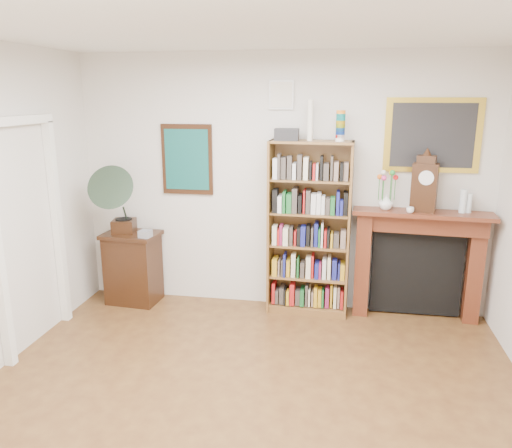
{
  "coord_description": "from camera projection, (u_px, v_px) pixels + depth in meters",
  "views": [
    {
      "loc": [
        0.65,
        -2.87,
        2.35
      ],
      "look_at": [
        -0.12,
        1.6,
        1.17
      ],
      "focal_mm": 35.0,
      "sensor_mm": 36.0,
      "label": 1
    }
  ],
  "objects": [
    {
      "name": "mantel_clock",
      "position": [
        425.0,
        185.0,
        5.05
      ],
      "size": [
        0.28,
        0.2,
        0.57
      ],
      "rotation": [
        0.0,
        0.0,
        -0.28
      ],
      "color": "black",
      "rests_on": "fireplace"
    },
    {
      "name": "room",
      "position": [
        231.0,
        253.0,
        3.08
      ],
      "size": [
        4.51,
        5.01,
        2.81
      ],
      "color": "#4D2C17",
      "rests_on": "ground"
    },
    {
      "name": "gramophone",
      "position": [
        116.0,
        196.0,
        5.45
      ],
      "size": [
        0.58,
        0.68,
        0.8
      ],
      "rotation": [
        0.0,
        0.0,
        0.18
      ],
      "color": "black",
      "rests_on": "side_cabinet"
    },
    {
      "name": "fireplace",
      "position": [
        418.0,
        255.0,
        5.3
      ],
      "size": [
        1.43,
        0.44,
        1.19
      ],
      "rotation": [
        0.0,
        0.0,
        -0.08
      ],
      "color": "#431B0F",
      "rests_on": "floor"
    },
    {
      "name": "teal_poster",
      "position": [
        187.0,
        160.0,
        5.56
      ],
      "size": [
        0.58,
        0.04,
        0.78
      ],
      "color": "black",
      "rests_on": "back_wall"
    },
    {
      "name": "bottle_right",
      "position": [
        469.0,
        203.0,
        5.05
      ],
      "size": [
        0.06,
        0.06,
        0.2
      ],
      "primitive_type": "cylinder",
      "color": "silver",
      "rests_on": "fireplace"
    },
    {
      "name": "bookshelf",
      "position": [
        309.0,
        219.0,
        5.33
      ],
      "size": [
        0.88,
        0.35,
        2.18
      ],
      "rotation": [
        0.0,
        0.0,
        -0.05
      ],
      "color": "brown",
      "rests_on": "floor"
    },
    {
      "name": "side_cabinet",
      "position": [
        133.0,
        267.0,
        5.76
      ],
      "size": [
        0.64,
        0.49,
        0.83
      ],
      "primitive_type": "cube",
      "rotation": [
        0.0,
        0.0,
        -0.08
      ],
      "color": "black",
      "rests_on": "floor"
    },
    {
      "name": "small_picture",
      "position": [
        281.0,
        95.0,
        5.21
      ],
      "size": [
        0.26,
        0.04,
        0.3
      ],
      "color": "white",
      "rests_on": "back_wall"
    },
    {
      "name": "door_casing",
      "position": [
        27.0,
        216.0,
        4.63
      ],
      "size": [
        0.08,
        1.02,
        2.17
      ],
      "color": "white",
      "rests_on": "left_wall"
    },
    {
      "name": "flower_vase",
      "position": [
        386.0,
        202.0,
        5.19
      ],
      "size": [
        0.18,
        0.18,
        0.16
      ],
      "primitive_type": "imported",
      "rotation": [
        0.0,
        0.0,
        0.26
      ],
      "color": "white",
      "rests_on": "fireplace"
    },
    {
      "name": "teacup",
      "position": [
        410.0,
        210.0,
        5.05
      ],
      "size": [
        0.1,
        0.1,
        0.06
      ],
      "primitive_type": "imported",
      "rotation": [
        0.0,
        0.0,
        0.37
      ],
      "color": "silver",
      "rests_on": "fireplace"
    },
    {
      "name": "gilt_painting",
      "position": [
        433.0,
        135.0,
        5.05
      ],
      "size": [
        0.95,
        0.04,
        0.75
      ],
      "color": "gold",
      "rests_on": "back_wall"
    },
    {
      "name": "bottle_left",
      "position": [
        463.0,
        201.0,
        5.04
      ],
      "size": [
        0.07,
        0.07,
        0.24
      ],
      "primitive_type": "cylinder",
      "color": "silver",
      "rests_on": "fireplace"
    },
    {
      "name": "cd_stack",
      "position": [
        145.0,
        234.0,
        5.48
      ],
      "size": [
        0.14,
        0.14,
        0.08
      ],
      "primitive_type": "cube",
      "rotation": [
        0.0,
        0.0,
        -0.15
      ],
      "color": "#A2A3AE",
      "rests_on": "side_cabinet"
    }
  ]
}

